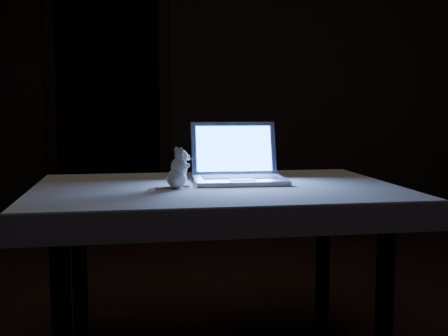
# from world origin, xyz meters

# --- Properties ---
(back_wall) EXTENTS (4.50, 0.04, 2.60)m
(back_wall) POSITION_xyz_m (0.00, 2.50, 1.30)
(back_wall) COLOR black
(back_wall) RESTS_ON ground
(doorway) EXTENTS (1.06, 0.36, 2.13)m
(doorway) POSITION_xyz_m (-1.10, 2.50, 1.06)
(doorway) COLOR black
(doorway) RESTS_ON back_wall
(table) EXTENTS (1.51, 1.14, 0.73)m
(table) POSITION_xyz_m (-0.00, -0.05, 0.36)
(table) COLOR black
(table) RESTS_ON floor
(tablecloth) EXTENTS (1.56, 1.13, 0.10)m
(tablecloth) POSITION_xyz_m (-0.10, -0.06, 0.68)
(tablecloth) COLOR beige
(tablecloth) RESTS_ON table
(laptop) EXTENTS (0.44, 0.40, 0.26)m
(laptop) POSITION_xyz_m (0.09, 0.05, 0.86)
(laptop) COLOR #A6A6AA
(laptop) RESTS_ON tablecloth
(plush_mouse) EXTENTS (0.13, 0.13, 0.16)m
(plush_mouse) POSITION_xyz_m (-0.15, -0.13, 0.81)
(plush_mouse) COLOR white
(plush_mouse) RESTS_ON tablecloth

